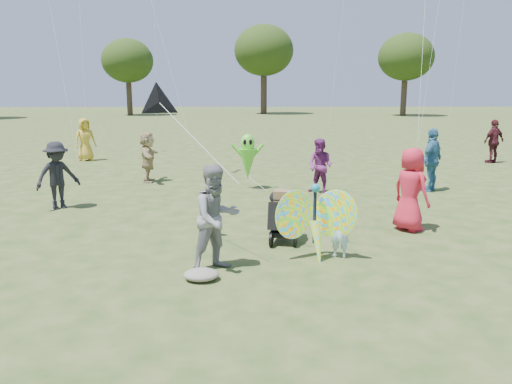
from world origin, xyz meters
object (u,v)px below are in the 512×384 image
at_px(crowd_a, 411,190).
at_px(crowd_c, 432,160).
at_px(crowd_d, 148,157).
at_px(butterfly_kite, 316,223).
at_px(jogging_stroller, 282,212).
at_px(adult_man, 216,218).
at_px(child_girl, 340,232).
at_px(crowd_h, 494,141).
at_px(alien_kite, 248,158).
at_px(crowd_e, 320,166).
at_px(crowd_b, 57,176).
at_px(crowd_g, 85,140).

bearing_deg(crowd_a, crowd_c, -57.39).
bearing_deg(crowd_d, butterfly_kite, -153.20).
bearing_deg(jogging_stroller, adult_man, -113.48).
bearing_deg(child_girl, crowd_h, -111.40).
xyz_separation_m(child_girl, crowd_h, (8.81, 11.99, 0.43)).
height_order(child_girl, jogging_stroller, jogging_stroller).
bearing_deg(crowd_c, alien_kite, -50.77).
bearing_deg(crowd_h, child_girl, 30.37).
bearing_deg(crowd_c, crowd_a, 17.99).
bearing_deg(adult_man, crowd_c, 13.07).
xyz_separation_m(crowd_e, butterfly_kite, (-0.97, -5.96, -0.13)).
xyz_separation_m(crowd_a, jogging_stroller, (-2.90, -0.74, -0.31)).
bearing_deg(crowd_b, adult_man, -87.51).
xyz_separation_m(child_girl, alien_kite, (-1.67, 6.57, 0.48)).
bearing_deg(crowd_c, crowd_b, -35.28).
relative_size(crowd_h, alien_kite, 1.06).
xyz_separation_m(crowd_c, alien_kite, (-5.65, 0.44, 0.00)).
height_order(crowd_b, alien_kite, crowd_b).
bearing_deg(crowd_h, alien_kite, 4.00).
xyz_separation_m(child_girl, crowd_c, (3.97, 6.14, 0.48)).
bearing_deg(crowd_b, crowd_a, -55.76).
relative_size(crowd_c, butterfly_kite, 1.11).
distance_m(crowd_d, crowd_g, 6.37).
height_order(crowd_b, jogging_stroller, crowd_b).
relative_size(adult_man, crowd_c, 0.96).
height_order(adult_man, crowd_g, adult_man).
xyz_separation_m(crowd_g, alien_kite, (7.07, -6.50, 0.04)).
height_order(crowd_d, butterfly_kite, crowd_d).
distance_m(crowd_a, alien_kite, 5.95).
bearing_deg(crowd_g, adult_man, -100.38).
distance_m(adult_man, crowd_c, 9.17).
bearing_deg(crowd_e, crowd_a, -32.80).
bearing_deg(crowd_a, alien_kite, 5.08).
xyz_separation_m(crowd_c, crowd_h, (4.83, 5.86, -0.05)).
distance_m(adult_man, crowd_d, 8.91).
height_order(jogging_stroller, alien_kite, alien_kite).
bearing_deg(crowd_e, butterfly_kite, -60.86).
distance_m(adult_man, butterfly_kite, 1.88).
bearing_deg(crowd_c, crowd_e, -42.26).
height_order(child_girl, crowd_e, crowd_e).
relative_size(crowd_b, butterfly_kite, 1.02).
xyz_separation_m(crowd_b, crowd_e, (7.17, 1.83, -0.06)).
xyz_separation_m(adult_man, crowd_a, (4.16, 2.39, -0.00)).
distance_m(crowd_a, crowd_g, 15.49).
height_order(crowd_h, butterfly_kite, crowd_h).
bearing_deg(butterfly_kite, child_girl, 8.87).
height_order(adult_man, crowd_a, adult_man).
distance_m(crowd_c, butterfly_kite, 7.64).
bearing_deg(crowd_g, crowd_b, -112.80).
xyz_separation_m(child_girl, crowd_e, (0.51, 5.89, 0.33)).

